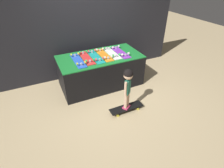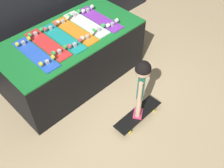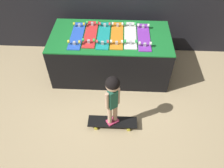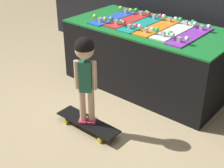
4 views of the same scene
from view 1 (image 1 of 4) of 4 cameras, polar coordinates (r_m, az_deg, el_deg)
ground_plane at (r=4.24m, az=-0.74°, el=-3.65°), size 16.00×16.00×0.00m
back_wall at (r=4.81m, az=-7.65°, el=16.40°), size 5.09×0.10×2.33m
display_rack at (r=4.45m, az=-3.79°, el=4.39°), size 2.01×1.01×0.79m
skateboard_blue_on_rack at (r=4.10m, az=-11.04°, el=7.59°), size 0.20×0.78×0.09m
skateboard_red_on_rack at (r=4.20m, az=-8.35°, el=8.50°), size 0.20×0.78×0.09m
skateboard_teal_on_rack at (r=4.23m, az=-5.38°, el=8.94°), size 0.20×0.78×0.09m
skateboard_orange_on_rack at (r=4.31m, az=-2.67°, el=9.54°), size 0.20×0.78×0.09m
skateboard_white_on_rack at (r=4.41m, az=-0.09°, el=10.13°), size 0.20×0.78×0.09m
skateboard_purple_on_rack at (r=4.46m, az=2.74°, el=10.40°), size 0.20×0.78×0.09m
skateboard_on_floor at (r=3.78m, az=4.68°, el=-7.79°), size 0.74×0.20×0.09m
child at (r=3.38m, az=5.19°, el=0.63°), size 0.21×0.19×0.92m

